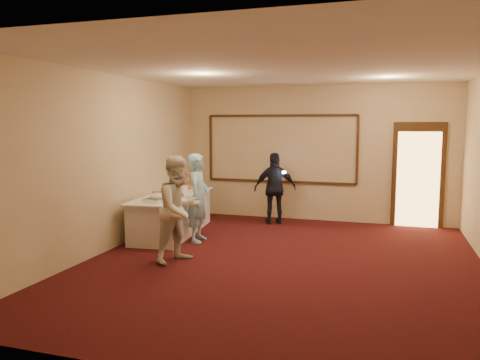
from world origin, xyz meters
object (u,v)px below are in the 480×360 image
guest (275,188)px  cupcake_stand (185,182)px  buffet_table (172,214)px  woman (179,209)px  tart (176,196)px  plate_stack_a (170,190)px  plate_stack_b (183,189)px  pavlova_tray (157,197)px  man (198,198)px

guest → cupcake_stand: bearing=-4.9°
buffet_table → woman: woman is taller
cupcake_stand → tart: bearing=-73.6°
plate_stack_a → woman: bearing=-60.0°
plate_stack_a → woman: woman is taller
plate_stack_a → plate_stack_b: plate_stack_a is taller
tart → guest: size_ratio=0.20×
buffet_table → plate_stack_a: size_ratio=12.97×
woman → guest: 3.31m
pavlova_tray → plate_stack_a: bearing=102.1°
pavlova_tray → plate_stack_a: 0.92m
cupcake_stand → tart: 1.22m
man → buffet_table: bearing=54.2°
buffet_table → guest: (1.73, 1.51, 0.39)m
cupcake_stand → plate_stack_a: (0.05, -0.85, -0.07)m
cupcake_stand → man: (0.88, -1.38, -0.11)m
buffet_table → plate_stack_a: (-0.09, 0.09, 0.47)m
cupcake_stand → tart: size_ratio=1.35×
plate_stack_b → man: 0.97m
buffet_table → man: man is taller
pavlova_tray → plate_stack_b: 1.10m
plate_stack_a → tart: 0.43m
cupcake_stand → plate_stack_a: cupcake_stand is taller
pavlova_tray → plate_stack_b: (0.01, 1.10, 0.00)m
buffet_table → guest: size_ratio=1.71×
plate_stack_a → man: man is taller
buffet_table → man: size_ratio=1.63×
man → pavlova_tray: bearing=114.9°
buffet_table → woman: size_ratio=1.59×
plate_stack_b → man: man is taller
cupcake_stand → man: 1.64m
cupcake_stand → man: man is taller
pavlova_tray → cupcake_stand: 1.77m
cupcake_stand → woman: (1.09, -2.65, -0.09)m
cupcake_stand → woman: 2.86m
man → woman: woman is taller
plate_stack_b → woman: (0.83, -2.00, -0.01)m
plate_stack_a → guest: guest is taller
guest → tart: bearing=26.8°
cupcake_stand → man: bearing=-57.3°
buffet_table → pavlova_tray: (0.10, -0.81, 0.46)m
plate_stack_b → tart: size_ratio=0.59×
pavlova_tray → plate_stack_b: bearing=89.4°
pavlova_tray → tart: pavlova_tray is taller
buffet_table → plate_stack_a: bearing=136.4°
pavlova_tray → tart: (0.10, 0.58, -0.04)m
tart → woman: size_ratio=0.19×
woman → guest: woman is taller
pavlova_tray → man: (0.64, 0.37, -0.03)m
man → woman: bearing=-176.2°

